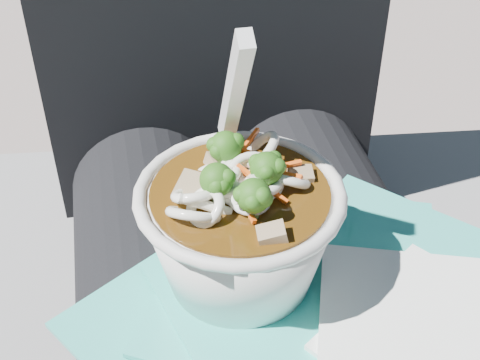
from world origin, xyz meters
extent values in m
cylinder|color=black|center=(-0.08, 0.00, 0.52)|extent=(0.15, 0.48, 0.15)
cylinder|color=black|center=(0.08, 0.00, 0.52)|extent=(0.15, 0.48, 0.15)
cube|color=#2DBCAD|center=(0.01, -0.06, 0.60)|extent=(0.28, 0.28, 0.00)
cube|color=#2DBCAD|center=(-0.04, -0.04, 0.60)|extent=(0.26, 0.26, 0.00)
cube|color=#2DBCAD|center=(0.01, -0.04, 0.60)|extent=(0.16, 0.16, 0.00)
cube|color=#2DBCAD|center=(0.07, 0.01, 0.60)|extent=(0.17, 0.18, 0.00)
cube|color=#2DBCAD|center=(0.09, -0.03, 0.60)|extent=(0.27, 0.27, 0.00)
cube|color=#2DBCAD|center=(0.00, -0.02, 0.60)|extent=(0.23, 0.23, 0.00)
cube|color=#2DBCAD|center=(0.08, -0.08, 0.60)|extent=(0.21, 0.22, 0.00)
cube|color=#2DBCAD|center=(0.00, -0.02, 0.61)|extent=(0.19, 0.18, 0.00)
cube|color=white|center=(0.09, -0.09, 0.61)|extent=(0.18, 0.18, 0.00)
cube|color=white|center=(0.08, -0.07, 0.61)|extent=(0.16, 0.16, 0.00)
torus|color=silver|center=(-0.03, 0.00, 0.68)|extent=(0.14, 0.14, 0.01)
cylinder|color=#402609|center=(-0.03, 0.00, 0.68)|extent=(0.12, 0.12, 0.01)
torus|color=white|center=(-0.06, -0.02, 0.69)|extent=(0.05, 0.04, 0.04)
torus|color=white|center=(-0.06, -0.01, 0.69)|extent=(0.04, 0.04, 0.03)
torus|color=white|center=(-0.02, 0.00, 0.69)|extent=(0.05, 0.05, 0.02)
torus|color=white|center=(-0.02, 0.03, 0.69)|extent=(0.05, 0.05, 0.02)
torus|color=white|center=(-0.05, -0.02, 0.69)|extent=(0.03, 0.04, 0.03)
torus|color=white|center=(-0.05, 0.01, 0.69)|extent=(0.05, 0.05, 0.03)
torus|color=white|center=(-0.01, 0.03, 0.69)|extent=(0.04, 0.05, 0.04)
torus|color=white|center=(-0.03, 0.00, 0.69)|extent=(0.03, 0.04, 0.02)
torus|color=white|center=(-0.02, 0.00, 0.70)|extent=(0.05, 0.05, 0.01)
torus|color=white|center=(-0.03, 0.00, 0.69)|extent=(0.05, 0.05, 0.03)
torus|color=white|center=(0.01, 0.00, 0.69)|extent=(0.04, 0.04, 0.03)
torus|color=white|center=(-0.02, 0.00, 0.69)|extent=(0.05, 0.04, 0.03)
cylinder|color=white|center=(-0.04, 0.00, 0.69)|extent=(0.01, 0.03, 0.01)
cylinder|color=white|center=(-0.04, 0.01, 0.69)|extent=(0.03, 0.02, 0.01)
cylinder|color=white|center=(-0.05, -0.02, 0.69)|extent=(0.04, 0.01, 0.02)
cylinder|color=white|center=(-0.04, 0.00, 0.69)|extent=(0.02, 0.03, 0.02)
cylinder|color=white|center=(-0.02, 0.00, 0.69)|extent=(0.01, 0.03, 0.02)
cylinder|color=white|center=(-0.02, -0.02, 0.69)|extent=(0.03, 0.02, 0.02)
cylinder|color=white|center=(-0.03, 0.01, 0.69)|extent=(0.03, 0.03, 0.01)
cylinder|color=#669A4A|center=(-0.01, 0.00, 0.69)|extent=(0.01, 0.01, 0.01)
sphere|color=#1B4E12|center=(-0.01, 0.00, 0.70)|extent=(0.02, 0.02, 0.02)
sphere|color=#1B4E12|center=(0.00, -0.01, 0.71)|extent=(0.01, 0.01, 0.01)
sphere|color=#1B4E12|center=(0.00, 0.00, 0.71)|extent=(0.01, 0.01, 0.01)
sphere|color=#1B4E12|center=(-0.01, -0.01, 0.71)|extent=(0.01, 0.01, 0.01)
sphere|color=#1B4E12|center=(-0.01, 0.00, 0.71)|extent=(0.01, 0.01, 0.01)
cylinder|color=#669A4A|center=(-0.03, 0.03, 0.69)|extent=(0.01, 0.01, 0.01)
sphere|color=#1B4E12|center=(-0.03, 0.03, 0.70)|extent=(0.02, 0.02, 0.02)
sphere|color=#1B4E12|center=(-0.02, 0.03, 0.71)|extent=(0.01, 0.01, 0.01)
sphere|color=#1B4E12|center=(-0.02, 0.03, 0.71)|extent=(0.01, 0.01, 0.01)
sphere|color=#1B4E12|center=(-0.04, 0.03, 0.71)|extent=(0.01, 0.01, 0.01)
sphere|color=#1B4E12|center=(-0.04, 0.02, 0.70)|extent=(0.01, 0.01, 0.01)
cylinder|color=#669A4A|center=(-0.04, -0.01, 0.69)|extent=(0.01, 0.01, 0.01)
sphere|color=#1B4E12|center=(-0.04, -0.01, 0.70)|extent=(0.02, 0.02, 0.02)
sphere|color=#1B4E12|center=(-0.04, 0.00, 0.71)|extent=(0.01, 0.01, 0.01)
sphere|color=#1B4E12|center=(-0.04, -0.01, 0.70)|extent=(0.01, 0.01, 0.01)
sphere|color=#1B4E12|center=(-0.04, -0.01, 0.70)|extent=(0.01, 0.01, 0.01)
sphere|color=#1B4E12|center=(-0.04, -0.01, 0.71)|extent=(0.01, 0.01, 0.01)
cylinder|color=#669A4A|center=(-0.02, -0.03, 0.69)|extent=(0.01, 0.01, 0.01)
sphere|color=#1B4E12|center=(-0.02, -0.03, 0.70)|extent=(0.02, 0.02, 0.02)
sphere|color=#1B4E12|center=(-0.03, -0.03, 0.71)|extent=(0.01, 0.01, 0.01)
sphere|color=#1B4E12|center=(-0.02, -0.03, 0.71)|extent=(0.01, 0.01, 0.01)
sphere|color=#1B4E12|center=(-0.02, -0.03, 0.70)|extent=(0.01, 0.01, 0.01)
sphere|color=#1B4E12|center=(-0.03, -0.03, 0.71)|extent=(0.01, 0.01, 0.01)
cube|color=#FF5B15|center=(0.00, 0.01, 0.70)|extent=(0.04, 0.01, 0.00)
cube|color=#FF5B15|center=(-0.02, 0.01, 0.69)|extent=(0.02, 0.04, 0.01)
cube|color=#FF5B15|center=(-0.01, 0.02, 0.70)|extent=(0.01, 0.03, 0.00)
cube|color=#FF5B15|center=(0.00, 0.01, 0.69)|extent=(0.04, 0.04, 0.01)
cube|color=#FF5B15|center=(-0.01, -0.01, 0.69)|extent=(0.03, 0.03, 0.02)
cube|color=#FF5B15|center=(-0.02, 0.04, 0.70)|extent=(0.03, 0.04, 0.01)
cube|color=#FF5B15|center=(-0.03, -0.02, 0.69)|extent=(0.01, 0.04, 0.01)
cube|color=#FF5B15|center=(-0.02, 0.03, 0.70)|extent=(0.04, 0.02, 0.01)
cube|color=#8D704F|center=(0.02, 0.01, 0.69)|extent=(0.02, 0.02, 0.01)
cube|color=#8D704F|center=(-0.03, 0.03, 0.69)|extent=(0.02, 0.02, 0.02)
cube|color=#8D704F|center=(-0.06, 0.01, 0.69)|extent=(0.03, 0.03, 0.02)
cube|color=#8D704F|center=(-0.02, -0.05, 0.69)|extent=(0.02, 0.02, 0.02)
ellipsoid|color=white|center=(-0.02, -0.01, 0.69)|extent=(0.03, 0.04, 0.01)
cube|color=white|center=(-0.02, 0.03, 0.74)|extent=(0.01, 0.08, 0.12)
camera|label=1|loc=(-0.10, -0.34, 0.97)|focal=50.00mm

